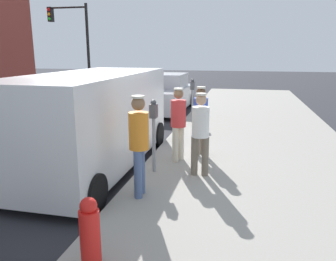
% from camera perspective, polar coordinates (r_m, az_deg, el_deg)
% --- Properties ---
extents(ground_plane, '(80.00, 80.00, 0.00)m').
position_cam_1_polar(ground_plane, '(7.89, -11.29, -6.27)').
color(ground_plane, '#2D2D33').
extents(sidewalk_slab, '(5.00, 32.00, 0.15)m').
position_cam_1_polar(sidewalk_slab, '(7.24, 15.18, -7.67)').
color(sidewalk_slab, '#9E998E').
rests_on(sidewalk_slab, ground).
extents(parking_meter_near, '(0.14, 0.18, 1.52)m').
position_cam_1_polar(parking_meter_near, '(6.82, -2.46, 1.20)').
color(parking_meter_near, gray).
rests_on(parking_meter_near, sidewalk_slab).
extents(parking_meter_far, '(0.14, 0.18, 1.52)m').
position_cam_1_polar(parking_meter_far, '(11.91, 4.19, 6.42)').
color(parking_meter_far, gray).
rests_on(parking_meter_far, sidewalk_slab).
extents(pedestrian_in_blue, '(0.34, 0.34, 1.66)m').
position_cam_1_polar(pedestrian_in_blue, '(8.00, 5.56, 2.37)').
color(pedestrian_in_blue, '#726656').
rests_on(pedestrian_in_blue, sidewalk_slab).
extents(pedestrian_in_white, '(0.36, 0.34, 1.68)m').
position_cam_1_polar(pedestrian_in_white, '(6.65, 5.55, 0.21)').
color(pedestrian_in_white, '#726656').
rests_on(pedestrian_in_white, sidewalk_slab).
extents(pedestrian_in_orange, '(0.34, 0.36, 1.76)m').
position_cam_1_polar(pedestrian_in_orange, '(5.68, -4.98, -1.52)').
color(pedestrian_in_orange, '#4C608C').
rests_on(pedestrian_in_orange, sidewalk_slab).
extents(pedestrian_in_red, '(0.34, 0.34, 1.68)m').
position_cam_1_polar(pedestrian_in_red, '(7.53, 1.77, 1.81)').
color(pedestrian_in_red, beige).
rests_on(pedestrian_in_red, sidewalk_slab).
extents(parked_van, '(2.14, 5.21, 2.15)m').
position_cam_1_polar(parked_van, '(7.63, -12.79, 1.98)').
color(parked_van, white).
rests_on(parked_van, ground).
extents(parked_sedan_ahead, '(1.98, 4.42, 1.65)m').
position_cam_1_polar(parked_sedan_ahead, '(14.86, -0.42, 6.15)').
color(parked_sedan_ahead, '#BCBCC1').
rests_on(parked_sedan_ahead, ground).
extents(traffic_light_corner, '(2.48, 0.42, 5.20)m').
position_cam_1_polar(traffic_light_corner, '(20.48, -15.79, 15.41)').
color(traffic_light_corner, black).
rests_on(traffic_light_corner, ground).
extents(fire_hydrant, '(0.24, 0.24, 0.86)m').
position_cam_1_polar(fire_hydrant, '(4.15, -13.16, -16.65)').
color(fire_hydrant, red).
rests_on(fire_hydrant, sidewalk_slab).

